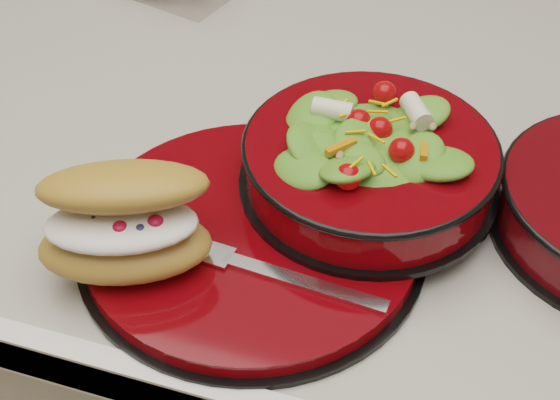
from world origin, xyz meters
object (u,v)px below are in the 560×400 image
(island_counter, at_px, (246,340))
(croissant, at_px, (125,222))
(fork, at_px, (274,273))
(dinner_plate, at_px, (252,235))
(salad_bowl, at_px, (370,154))

(island_counter, height_order, croissant, croissant)
(island_counter, distance_m, fork, 0.55)
(island_counter, distance_m, dinner_plate, 0.51)
(salad_bowl, height_order, fork, salad_bowl)
(croissant, height_order, fork, croissant)
(dinner_plate, xyz_separation_m, salad_bowl, (0.08, 0.09, 0.05))
(salad_bowl, xyz_separation_m, fork, (-0.05, -0.13, -0.03))
(island_counter, relative_size, croissant, 7.63)
(croissant, bearing_deg, dinner_plate, 15.99)
(salad_bowl, relative_size, fork, 1.32)
(salad_bowl, bearing_deg, island_counter, 145.83)
(island_counter, xyz_separation_m, croissant, (0.01, -0.27, 0.51))
(island_counter, bearing_deg, dinner_plate, -65.78)
(island_counter, bearing_deg, croissant, -88.55)
(dinner_plate, xyz_separation_m, fork, (0.04, -0.05, 0.01))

